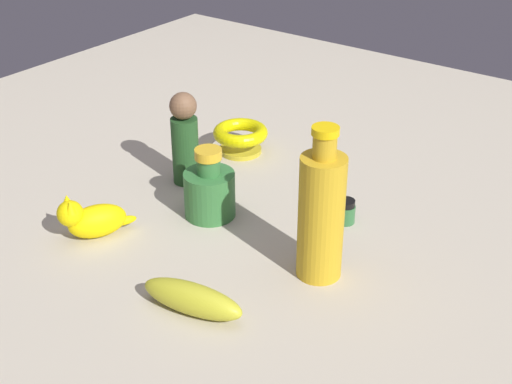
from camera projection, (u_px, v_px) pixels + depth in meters
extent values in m
plane|color=#BCB29E|center=(256.00, 233.00, 1.25)|extent=(2.00, 2.00, 0.00)
ellipsoid|color=gold|center=(192.00, 299.00, 1.05)|extent=(0.07, 0.17, 0.05)
cylinder|color=#337237|center=(208.00, 195.00, 1.28)|extent=(0.09, 0.09, 0.08)
cylinder|color=#337237|center=(207.00, 167.00, 1.26)|extent=(0.04, 0.04, 0.03)
cylinder|color=gold|center=(207.00, 155.00, 1.24)|extent=(0.05, 0.05, 0.02)
cylinder|color=gold|center=(321.00, 218.00, 1.10)|extent=(0.07, 0.07, 0.20)
cylinder|color=gold|center=(325.00, 146.00, 1.04)|extent=(0.04, 0.04, 0.04)
cylinder|color=yellow|center=(326.00, 131.00, 1.03)|extent=(0.04, 0.04, 0.01)
cylinder|color=#2F6938|center=(345.00, 214.00, 1.28)|extent=(0.04, 0.04, 0.03)
cylinder|color=yellow|center=(346.00, 207.00, 1.27)|extent=(0.03, 0.03, 0.00)
cylinder|color=black|center=(346.00, 203.00, 1.27)|extent=(0.03, 0.03, 0.01)
cylinder|color=gold|center=(241.00, 150.00, 1.53)|extent=(0.09, 0.09, 0.01)
torus|color=#D9D007|center=(240.00, 133.00, 1.51)|extent=(0.11, 0.11, 0.03)
cylinder|color=#234D22|center=(185.00, 151.00, 1.39)|extent=(0.06, 0.06, 0.13)
sphere|color=brown|center=(183.00, 106.00, 1.34)|extent=(0.05, 0.05, 0.05)
ellipsoid|color=yellow|center=(97.00, 221.00, 1.23)|extent=(0.11, 0.09, 0.06)
sphere|color=yellow|center=(70.00, 213.00, 1.20)|extent=(0.04, 0.04, 0.04)
cone|color=yellow|center=(70.00, 207.00, 1.18)|extent=(0.02, 0.02, 0.02)
cone|color=yellow|center=(67.00, 200.00, 1.20)|extent=(0.02, 0.02, 0.02)
ellipsoid|color=yellow|center=(124.00, 221.00, 1.25)|extent=(0.05, 0.04, 0.02)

